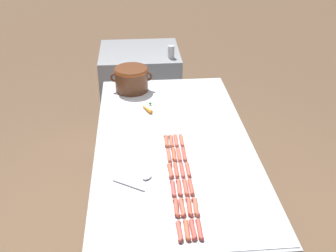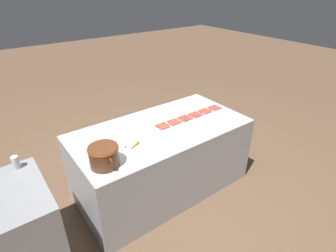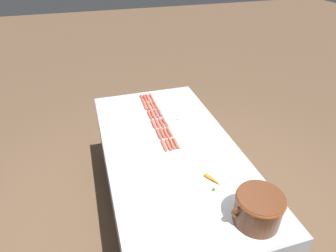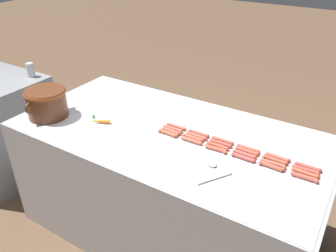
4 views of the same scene
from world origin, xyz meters
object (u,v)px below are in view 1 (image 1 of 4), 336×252
(hot_dog_11, at_px, (171,141))
(hot_dog_19, at_px, (196,207))
(back_cabinet, at_px, (141,90))
(hot_dog_21, at_px, (188,169))
(hot_dog_13, at_px, (189,207))
(hot_dog_9, at_px, (176,170))
(hot_dog_23, at_px, (182,140))
(hot_dog_18, at_px, (200,229))
(hot_dog_20, at_px, (191,187))
(hot_dog_17, at_px, (176,141))
(hot_dog_3, at_px, (170,171))
(hot_dog_7, at_px, (182,207))
(bean_pot, at_px, (131,78))
(hot_dog_1, at_px, (176,208))
(hot_dog_6, at_px, (187,230))
(hot_dog_5, at_px, (166,141))
(soda_can, at_px, (171,52))
(hot_dog_10, at_px, (174,154))
(hot_dog_2, at_px, (173,189))
(hot_dog_16, at_px, (179,155))
(hot_dog_14, at_px, (186,187))
(hot_dog_15, at_px, (182,170))
(hot_dog_22, at_px, (184,154))
(hot_dog_8, at_px, (179,188))
(hot_dog_12, at_px, (193,229))
(hot_dog_4, at_px, (169,155))

(hot_dog_11, xyz_separation_m, hot_dog_19, (0.07, -0.69, 0.00))
(back_cabinet, bearing_deg, hot_dog_19, -84.22)
(hot_dog_21, bearing_deg, hot_dog_13, -95.94)
(hot_dog_9, bearing_deg, hot_dog_23, 78.20)
(hot_dog_18, distance_m, hot_dog_20, 0.35)
(hot_dog_11, relative_size, hot_dog_17, 1.00)
(hot_dog_3, distance_m, hot_dog_7, 0.35)
(hot_dog_11, distance_m, hot_dog_20, 0.51)
(back_cabinet, xyz_separation_m, hot_dog_23, (0.25, -1.79, 0.44))
(hot_dog_9, distance_m, hot_dog_18, 0.53)
(hot_dog_19, bearing_deg, bean_pot, 102.12)
(hot_dog_1, xyz_separation_m, hot_dog_7, (0.03, 0.00, 0.00))
(hot_dog_6, distance_m, hot_dog_21, 0.53)
(hot_dog_5, height_order, soda_can, soda_can)
(back_cabinet, distance_m, hot_dog_10, 2.01)
(hot_dog_2, relative_size, hot_dog_5, 1.00)
(hot_dog_23, bearing_deg, hot_dog_21, -89.58)
(hot_dog_7, bearing_deg, hot_dog_19, -1.96)
(hot_dog_16, height_order, soda_can, soda_can)
(hot_dog_2, relative_size, hot_dog_14, 1.00)
(hot_dog_17, relative_size, hot_dog_21, 1.00)
(back_cabinet, height_order, hot_dog_1, back_cabinet)
(hot_dog_15, bearing_deg, hot_dog_3, 178.98)
(hot_dog_5, bearing_deg, hot_dog_14, -82.08)
(hot_dog_11, xyz_separation_m, hot_dog_13, (0.04, -0.68, 0.00))
(hot_dog_2, distance_m, hot_dog_5, 0.52)
(hot_dog_17, height_order, hot_dog_23, same)
(hot_dog_1, distance_m, hot_dog_22, 0.53)
(hot_dog_20, relative_size, hot_dog_22, 1.00)
(hot_dog_15, xyz_separation_m, hot_dog_17, (-0.00, 0.35, 0.00))
(hot_dog_2, relative_size, hot_dog_15, 1.00)
(hot_dog_8, height_order, hot_dog_20, same)
(hot_dog_10, relative_size, hot_dog_18, 1.00)
(hot_dog_17, height_order, hot_dog_22, same)
(hot_dog_17, xyz_separation_m, hot_dog_19, (0.04, -0.69, 0.00))
(hot_dog_9, bearing_deg, hot_dog_18, -82.58)
(hot_dog_1, xyz_separation_m, hot_dog_10, (0.04, 0.52, 0.00))
(hot_dog_22, bearing_deg, hot_dog_6, -95.54)
(hot_dog_6, bearing_deg, hot_dog_11, 90.19)
(hot_dog_21, bearing_deg, hot_dog_2, -121.20)
(hot_dog_7, relative_size, hot_dog_12, 1.00)
(hot_dog_16, bearing_deg, hot_dog_7, -94.07)
(bean_pot, bearing_deg, hot_dog_13, -79.07)
(hot_dog_4, relative_size, hot_dog_8, 1.00)
(hot_dog_13, distance_m, hot_dog_18, 0.18)
(hot_dog_2, bearing_deg, hot_dog_12, -78.34)
(hot_dog_12, bearing_deg, bean_pot, 99.74)
(hot_dog_15, xyz_separation_m, hot_dog_19, (0.04, -0.34, 0.00))
(hot_dog_19, distance_m, hot_dog_21, 0.35)
(hot_dog_2, height_order, hot_dog_23, same)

